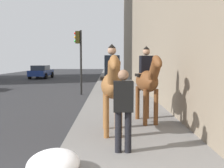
{
  "coord_description": "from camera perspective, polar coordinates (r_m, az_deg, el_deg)",
  "views": [
    {
      "loc": [
        -3.02,
        -1.06,
        2.01
      ],
      "look_at": [
        4.0,
        -1.14,
        1.4
      ],
      "focal_mm": 44.24,
      "sensor_mm": 36.0,
      "label": 1
    }
  ],
  "objects": [
    {
      "name": "mounted_horse_near",
      "position": [
        7.0,
        0.03,
        -0.02
      ],
      "size": [
        2.15,
        0.62,
        2.3
      ],
      "rotation": [
        0.0,
        0.0,
        3.18
      ],
      "color": "brown",
      "rests_on": "sidewalk_slab"
    },
    {
      "name": "mounted_horse_far",
      "position": [
        8.36,
        7.3,
        0.83
      ],
      "size": [
        2.15,
        0.78,
        2.32
      ],
      "rotation": [
        0.0,
        0.0,
        3.29
      ],
      "color": "brown",
      "rests_on": "sidewalk_slab"
    },
    {
      "name": "pedestrian_greeting",
      "position": [
        5.61,
        2.34,
        -4.42
      ],
      "size": [
        0.27,
        0.4,
        1.7
      ],
      "rotation": [
        0.0,
        0.0,
        -0.01
      ],
      "color": "black",
      "rests_on": "sidewalk_slab"
    },
    {
      "name": "car_mid_lane",
      "position": [
        31.54,
        -14.43,
        2.51
      ],
      "size": [
        4.53,
        2.08,
        1.44
      ],
      "rotation": [
        0.0,
        0.0,
        -0.04
      ],
      "color": "navy",
      "rests_on": "ground"
    },
    {
      "name": "traffic_light_near_curb",
      "position": [
        16.08,
        -6.77,
        6.66
      ],
      "size": [
        0.2,
        0.44,
        3.72
      ],
      "color": "black",
      "rests_on": "ground"
    },
    {
      "name": "snow_pile_near",
      "position": [
        4.81,
        -11.99,
        -15.78
      ],
      "size": [
        1.12,
        0.86,
        0.39
      ],
      "primitive_type": "ellipsoid",
      "color": "white",
      "rests_on": "sidewalk_slab"
    }
  ]
}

